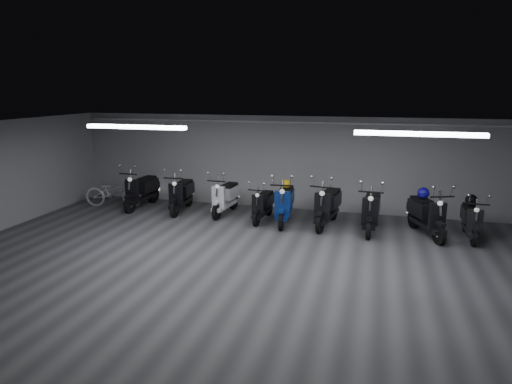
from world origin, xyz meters
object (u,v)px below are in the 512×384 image
(scooter_8, at_px, (427,208))
(bicycle, at_px, (113,189))
(scooter_2, at_px, (225,191))
(scooter_3, at_px, (263,199))
(scooter_1, at_px, (181,189))
(scooter_7, at_px, (372,204))
(scooter_4, at_px, (285,197))
(helmet_2, at_px, (286,184))
(scooter_5, at_px, (328,199))
(helmet_0, at_px, (423,193))
(helmet_1, at_px, (471,200))
(scooter_9, at_px, (472,214))
(scooter_0, at_px, (141,185))

(scooter_8, distance_m, bicycle, 9.07)
(scooter_2, height_order, scooter_3, scooter_2)
(scooter_1, xyz_separation_m, scooter_7, (5.45, -0.46, 0.03))
(scooter_4, bearing_deg, scooter_1, 169.93)
(scooter_4, relative_size, helmet_2, 8.05)
(scooter_5, bearing_deg, bicycle, -173.00)
(scooter_2, distance_m, scooter_8, 5.47)
(scooter_7, bearing_deg, helmet_0, 13.83)
(scooter_1, height_order, scooter_3, scooter_1)
(scooter_5, xyz_separation_m, bicycle, (-6.60, 0.27, -0.17))
(scooter_2, distance_m, helmet_1, 6.48)
(scooter_2, height_order, scooter_8, scooter_8)
(scooter_5, height_order, helmet_2, scooter_5)
(scooter_2, relative_size, helmet_2, 7.47)
(scooter_8, height_order, bicycle, scooter_8)
(helmet_1, bearing_deg, bicycle, 179.05)
(scooter_9, bearing_deg, helmet_1, 90.00)
(scooter_9, distance_m, helmet_2, 4.68)
(scooter_0, height_order, scooter_3, scooter_0)
(scooter_3, bearing_deg, helmet_0, 4.63)
(scooter_3, relative_size, scooter_8, 0.85)
(scooter_3, xyz_separation_m, scooter_8, (4.23, -0.21, 0.11))
(scooter_2, xyz_separation_m, scooter_8, (5.44, -0.56, 0.03))
(helmet_2, bearing_deg, scooter_3, -160.42)
(scooter_1, xyz_separation_m, scooter_3, (2.55, -0.26, -0.10))
(scooter_3, bearing_deg, helmet_2, 23.72)
(scooter_2, distance_m, scooter_4, 1.88)
(scooter_0, distance_m, scooter_9, 9.18)
(scooter_7, height_order, scooter_8, scooter_7)
(scooter_2, bearing_deg, scooter_7, -2.80)
(bicycle, bearing_deg, scooter_1, -99.52)
(scooter_4, xyz_separation_m, scooter_5, (1.15, 0.02, 0.01))
(scooter_0, bearing_deg, scooter_3, -1.97)
(scooter_2, relative_size, scooter_4, 0.93)
(scooter_8, xyz_separation_m, bicycle, (-9.05, 0.45, -0.15))
(scooter_5, distance_m, helmet_0, 2.37)
(scooter_4, distance_m, helmet_0, 3.52)
(scooter_0, relative_size, scooter_8, 1.02)
(helmet_2, bearing_deg, scooter_8, -6.72)
(scooter_2, relative_size, scooter_8, 0.95)
(scooter_2, distance_m, bicycle, 3.61)
(scooter_0, relative_size, helmet_1, 6.77)
(scooter_1, xyz_separation_m, scooter_9, (7.80, -0.42, -0.08))
(scooter_3, bearing_deg, scooter_2, 168.31)
(helmet_0, bearing_deg, scooter_8, -68.11)
(scooter_2, height_order, scooter_7, scooter_7)
(helmet_0, height_order, helmet_2, helmet_0)
(scooter_5, bearing_deg, scooter_8, 5.36)
(scooter_3, distance_m, scooter_9, 5.25)
(scooter_2, xyz_separation_m, scooter_4, (1.84, -0.40, 0.05))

